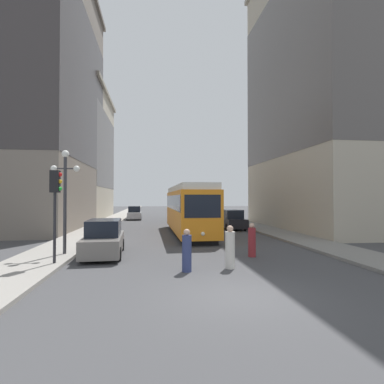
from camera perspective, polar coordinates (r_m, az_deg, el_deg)
name	(u,v)px	position (r m, az deg, el deg)	size (l,w,h in m)	color
ground_plane	(237,296)	(9.74, 8.32, -18.66)	(200.00, 200.00, 0.00)	#424244
sidewalk_left	(119,216)	(49.30, -13.40, -4.42)	(2.82, 120.00, 0.15)	gray
sidewalk_right	(216,216)	(50.07, 4.41, -4.40)	(2.82, 120.00, 0.15)	gray
streetcar	(188,208)	(24.92, -0.72, -3.05)	(2.82, 13.57, 3.89)	black
transit_bus	(200,205)	(40.48, 1.52, -2.52)	(2.85, 12.04, 3.45)	black
parked_car_left_near	(104,239)	(16.44, -16.11, -8.39)	(2.05, 4.79, 1.82)	black
parked_car_left_mid	(134,213)	(42.40, -10.70, -3.93)	(2.03, 4.29, 1.82)	black
parked_car_right_far	(231,220)	(29.49, 7.38, -5.18)	(1.96, 4.91, 1.82)	black
pedestrian_crossing_near	(230,248)	(13.05, 7.12, -10.39)	(0.40, 0.40, 1.79)	beige
pedestrian_crossing_far	(187,252)	(12.42, -0.98, -11.08)	(0.38, 0.38, 1.70)	navy
pedestrian_on_sidewalk	(252,241)	(15.74, 11.11, -8.96)	(0.38, 0.38, 1.69)	maroon
traffic_light_near_left	(55,192)	(14.39, -24.12, 0.06)	(0.47, 0.36, 3.97)	#232328
lamp_post_left_near	(65,185)	(16.63, -22.58, 1.19)	(1.41, 0.36, 5.19)	#333338
building_left_corner	(35,94)	(35.55, -27.22, 15.87)	(10.72, 19.51, 25.73)	slate
building_left_midblock	(54,153)	(47.63, -24.35, 6.60)	(15.13, 16.40, 18.02)	#B2A893
building_right_corner	(347,83)	(34.91, 26.90, 17.69)	(14.79, 18.37, 27.41)	#B2A893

